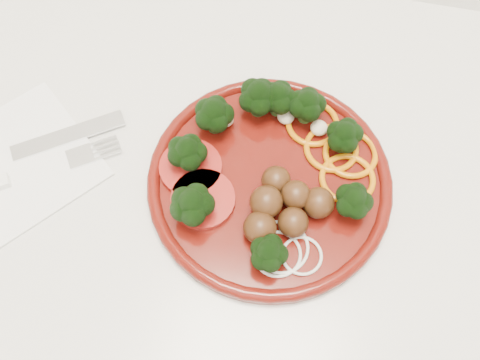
# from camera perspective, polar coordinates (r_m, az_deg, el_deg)

# --- Properties ---
(counter) EXTENTS (2.40, 0.60, 0.90)m
(counter) POSITION_cam_1_polar(r_m,az_deg,el_deg) (1.01, 9.88, -13.00)
(counter) COLOR beige
(counter) RESTS_ON ground
(plate) EXTENTS (0.26, 0.26, 0.06)m
(plate) POSITION_cam_1_polar(r_m,az_deg,el_deg) (0.57, 3.26, 0.67)
(plate) COLOR #4D0D08
(plate) RESTS_ON counter
(napkin) EXTENTS (0.22, 0.22, 0.00)m
(napkin) POSITION_cam_1_polar(r_m,az_deg,el_deg) (0.64, -22.64, 1.65)
(napkin) COLOR white
(napkin) RESTS_ON counter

